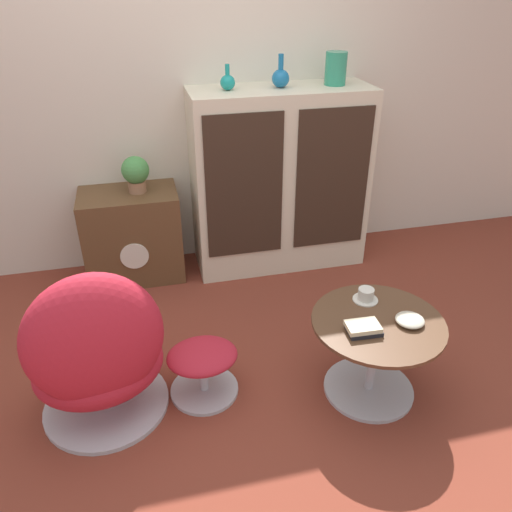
{
  "coord_description": "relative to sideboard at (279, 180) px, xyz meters",
  "views": [
    {
      "loc": [
        -0.33,
        -1.81,
        1.86
      ],
      "look_at": [
        0.21,
        0.4,
        0.55
      ],
      "focal_mm": 35.0,
      "sensor_mm": 36.0,
      "label": 1
    }
  ],
  "objects": [
    {
      "name": "egg_chair",
      "position": [
        -1.2,
        -1.24,
        -0.25
      ],
      "size": [
        0.68,
        0.64,
        0.81
      ],
      "color": "#B7B7BC",
      "rests_on": "ground_plane"
    },
    {
      "name": "tv_console",
      "position": [
        -1.01,
        0.02,
        -0.31
      ],
      "size": [
        0.63,
        0.41,
        0.61
      ],
      "color": "brown",
      "rests_on": "ground_plane"
    },
    {
      "name": "potted_plant",
      "position": [
        -0.94,
        0.02,
        0.13
      ],
      "size": [
        0.17,
        0.17,
        0.24
      ],
      "color": "#996B4C",
      "rests_on": "tv_console"
    },
    {
      "name": "book_stack",
      "position": [
        -0.02,
        -1.45,
        -0.15
      ],
      "size": [
        0.16,
        0.11,
        0.04
      ],
      "color": "black",
      "rests_on": "coffee_table"
    },
    {
      "name": "vase_inner_right",
      "position": [
        0.35,
        0.0,
        0.71
      ],
      "size": [
        0.13,
        0.13,
        0.2
      ],
      "color": "#2D8E6B",
      "rests_on": "sideboard"
    },
    {
      "name": "wall_back",
      "position": [
        -0.58,
        0.25,
        0.69
      ],
      "size": [
        6.4,
        0.06,
        2.6
      ],
      "color": "beige",
      "rests_on": "ground_plane"
    },
    {
      "name": "vase_inner_left",
      "position": [
        -0.01,
        0.0,
        0.67
      ],
      "size": [
        0.11,
        0.11,
        0.2
      ],
      "color": "#196699",
      "rests_on": "sideboard"
    },
    {
      "name": "bowl",
      "position": [
        0.22,
        -1.44,
        -0.16
      ],
      "size": [
        0.13,
        0.13,
        0.04
      ],
      "color": "beige",
      "rests_on": "coffee_table"
    },
    {
      "name": "teacup",
      "position": [
        0.1,
        -1.22,
        -0.15
      ],
      "size": [
        0.12,
        0.12,
        0.06
      ],
      "color": "silver",
      "rests_on": "coffee_table"
    },
    {
      "name": "coffee_table",
      "position": [
        0.08,
        -1.4,
        -0.34
      ],
      "size": [
        0.62,
        0.62,
        0.44
      ],
      "color": "#B7B7BC",
      "rests_on": "ground_plane"
    },
    {
      "name": "sideboard",
      "position": [
        0.0,
        0.0,
        0.0
      ],
      "size": [
        1.17,
        0.45,
        1.22
      ],
      "color": "beige",
      "rests_on": "ground_plane"
    },
    {
      "name": "ottoman",
      "position": [
        -0.73,
        -1.21,
        -0.43
      ],
      "size": [
        0.35,
        0.34,
        0.28
      ],
      "color": "#B7B7BC",
      "rests_on": "ground_plane"
    },
    {
      "name": "vase_leftmost",
      "position": [
        -0.34,
        0.0,
        0.66
      ],
      "size": [
        0.09,
        0.09,
        0.15
      ],
      "color": "teal",
      "rests_on": "sideboard"
    },
    {
      "name": "ground_plane",
      "position": [
        -0.58,
        -1.26,
        -0.61
      ],
      "size": [
        12.0,
        12.0,
        0.0
      ],
      "primitive_type": "plane",
      "color": "brown"
    }
  ]
}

